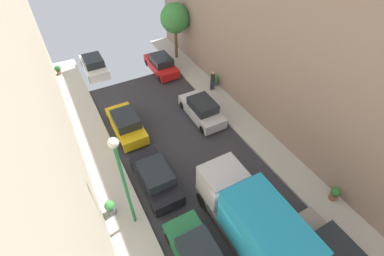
{
  "coord_description": "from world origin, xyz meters",
  "views": [
    {
      "loc": [
        -5.4,
        -4.77,
        13.5
      ],
      "look_at": [
        1.23,
        7.42,
        0.5
      ],
      "focal_mm": 25.62,
      "sensor_mm": 36.0,
      "label": 1
    }
  ],
  "objects_px": {
    "parked_car_left_3": "(156,178)",
    "pedestrian": "(213,80)",
    "parked_car_left_4": "(126,124)",
    "potted_plant_2": "(110,207)",
    "parked_car_left_5": "(94,65)",
    "delivery_truck": "(253,223)",
    "parked_car_right_3": "(202,110)",
    "potted_plant_5": "(215,80)",
    "street_tree_1": "(175,18)",
    "lamp_post": "(122,174)",
    "parked_car_right_2": "(331,253)",
    "potted_plant_1": "(58,69)",
    "parked_car_right_4": "(161,65)",
    "potted_plant_0": "(335,193)"
  },
  "relations": [
    {
      "from": "parked_car_right_3",
      "to": "delivery_truck",
      "type": "distance_m",
      "value": 9.73
    },
    {
      "from": "potted_plant_2",
      "to": "lamp_post",
      "type": "xyz_separation_m",
      "value": [
        0.93,
        -1.03,
        3.46
      ]
    },
    {
      "from": "parked_car_left_4",
      "to": "potted_plant_2",
      "type": "bearing_deg",
      "value": -116.14
    },
    {
      "from": "parked_car_left_3",
      "to": "parked_car_right_3",
      "type": "relative_size",
      "value": 1.0
    },
    {
      "from": "parked_car_right_3",
      "to": "potted_plant_5",
      "type": "height_order",
      "value": "parked_car_right_3"
    },
    {
      "from": "street_tree_1",
      "to": "potted_plant_5",
      "type": "xyz_separation_m",
      "value": [
        0.73,
        -5.91,
        -3.29
      ]
    },
    {
      "from": "parked_car_left_4",
      "to": "potted_plant_0",
      "type": "xyz_separation_m",
      "value": [
        8.26,
        -10.81,
        -0.12
      ]
    },
    {
      "from": "parked_car_left_5",
      "to": "parked_car_right_2",
      "type": "bearing_deg",
      "value": -76.17
    },
    {
      "from": "parked_car_left_5",
      "to": "parked_car_right_4",
      "type": "distance_m",
      "value": 6.06
    },
    {
      "from": "parked_car_right_4",
      "to": "pedestrian",
      "type": "height_order",
      "value": "pedestrian"
    },
    {
      "from": "potted_plant_5",
      "to": "pedestrian",
      "type": "bearing_deg",
      "value": -139.66
    },
    {
      "from": "parked_car_left_3",
      "to": "parked_car_left_4",
      "type": "relative_size",
      "value": 1.0
    },
    {
      "from": "street_tree_1",
      "to": "parked_car_right_2",
      "type": "bearing_deg",
      "value": -96.29
    },
    {
      "from": "parked_car_left_3",
      "to": "lamp_post",
      "type": "relative_size",
      "value": 0.69
    },
    {
      "from": "parked_car_right_4",
      "to": "potted_plant_2",
      "type": "relative_size",
      "value": 4.48
    },
    {
      "from": "potted_plant_0",
      "to": "street_tree_1",
      "type": "bearing_deg",
      "value": 91.79
    },
    {
      "from": "delivery_truck",
      "to": "potted_plant_1",
      "type": "height_order",
      "value": "delivery_truck"
    },
    {
      "from": "pedestrian",
      "to": "potted_plant_5",
      "type": "xyz_separation_m",
      "value": [
        0.54,
        0.46,
        -0.42
      ]
    },
    {
      "from": "delivery_truck",
      "to": "potted_plant_1",
      "type": "distance_m",
      "value": 21.24
    },
    {
      "from": "parked_car_left_4",
      "to": "parked_car_right_4",
      "type": "height_order",
      "value": "same"
    },
    {
      "from": "potted_plant_1",
      "to": "potted_plant_0",
      "type": "bearing_deg",
      "value": -61.55
    },
    {
      "from": "delivery_truck",
      "to": "street_tree_1",
      "type": "height_order",
      "value": "street_tree_1"
    },
    {
      "from": "parked_car_right_4",
      "to": "lamp_post",
      "type": "xyz_separation_m",
      "value": [
        -7.3,
        -13.01,
        3.38
      ]
    },
    {
      "from": "parked_car_left_3",
      "to": "parked_car_right_3",
      "type": "height_order",
      "value": "same"
    },
    {
      "from": "parked_car_left_5",
      "to": "parked_car_left_4",
      "type": "bearing_deg",
      "value": -90.0
    },
    {
      "from": "parked_car_left_4",
      "to": "parked_car_right_3",
      "type": "height_order",
      "value": "same"
    },
    {
      "from": "parked_car_left_3",
      "to": "pedestrian",
      "type": "distance_m",
      "value": 10.26
    },
    {
      "from": "potted_plant_5",
      "to": "parked_car_right_3",
      "type": "bearing_deg",
      "value": -135.16
    },
    {
      "from": "parked_car_right_2",
      "to": "potted_plant_0",
      "type": "distance_m",
      "value": 3.59
    },
    {
      "from": "delivery_truck",
      "to": "lamp_post",
      "type": "relative_size",
      "value": 1.08
    },
    {
      "from": "potted_plant_0",
      "to": "lamp_post",
      "type": "distance_m",
      "value": 11.47
    },
    {
      "from": "parked_car_right_3",
      "to": "potted_plant_0",
      "type": "bearing_deg",
      "value": -73.49
    },
    {
      "from": "parked_car_right_3",
      "to": "parked_car_left_3",
      "type": "bearing_deg",
      "value": -143.24
    },
    {
      "from": "parked_car_left_5",
      "to": "delivery_truck",
      "type": "distance_m",
      "value": 19.63
    },
    {
      "from": "potted_plant_2",
      "to": "potted_plant_5",
      "type": "xyz_separation_m",
      "value": [
        11.24,
        7.61,
        0.02
      ]
    },
    {
      "from": "pedestrian",
      "to": "potted_plant_1",
      "type": "xyz_separation_m",
      "value": [
        -10.88,
        8.6,
        -0.43
      ]
    },
    {
      "from": "parked_car_right_4",
      "to": "potted_plant_5",
      "type": "distance_m",
      "value": 5.31
    },
    {
      "from": "parked_car_left_3",
      "to": "potted_plant_5",
      "type": "height_order",
      "value": "parked_car_left_3"
    },
    {
      "from": "parked_car_left_3",
      "to": "potted_plant_1",
      "type": "relative_size",
      "value": 4.94
    },
    {
      "from": "pedestrian",
      "to": "potted_plant_2",
      "type": "xyz_separation_m",
      "value": [
        -10.7,
        -7.15,
        -0.43
      ]
    },
    {
      "from": "parked_car_right_2",
      "to": "pedestrian",
      "type": "height_order",
      "value": "pedestrian"
    },
    {
      "from": "parked_car_left_3",
      "to": "lamp_post",
      "type": "xyz_separation_m",
      "value": [
        -1.9,
        -1.61,
        3.38
      ]
    },
    {
      "from": "pedestrian",
      "to": "potted_plant_2",
      "type": "relative_size",
      "value": 1.83
    },
    {
      "from": "parked_car_right_4",
      "to": "parked_car_left_5",
      "type": "bearing_deg",
      "value": 152.92
    },
    {
      "from": "potted_plant_0",
      "to": "parked_car_left_5",
      "type": "bearing_deg",
      "value": 112.67
    },
    {
      "from": "parked_car_right_3",
      "to": "parked_car_left_5",
      "type": "bearing_deg",
      "value": 118.06
    },
    {
      "from": "parked_car_left_5",
      "to": "lamp_post",
      "type": "bearing_deg",
      "value": -96.87
    },
    {
      "from": "parked_car_left_5",
      "to": "pedestrian",
      "type": "bearing_deg",
      "value": -43.95
    },
    {
      "from": "parked_car_right_2",
      "to": "potted_plant_2",
      "type": "height_order",
      "value": "parked_car_right_2"
    },
    {
      "from": "potted_plant_5",
      "to": "lamp_post",
      "type": "distance_m",
      "value": 13.89
    }
  ]
}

